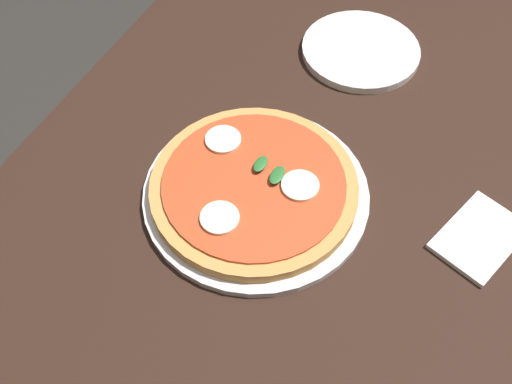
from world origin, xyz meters
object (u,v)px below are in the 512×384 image
object	(u,v)px
serving_tray	(256,194)
pizza	(254,186)
napkin	(480,237)
plate_white	(361,50)
dining_table	(295,234)

from	to	relation	value
serving_tray	pizza	size ratio (longest dim) A/B	1.10
napkin	plate_white	bearing A→B (deg)	-136.70
plate_white	napkin	bearing A→B (deg)	43.30
serving_tray	napkin	xyz separation A→B (m)	(-0.07, 0.31, -0.00)
pizza	dining_table	bearing A→B (deg)	108.04
dining_table	plate_white	xyz separation A→B (m)	(-0.34, -0.03, 0.10)
dining_table	serving_tray	bearing A→B (deg)	-71.77
dining_table	serving_tray	size ratio (longest dim) A/B	4.76
dining_table	napkin	xyz separation A→B (m)	(-0.05, 0.25, 0.10)
dining_table	pizza	bearing A→B (deg)	-71.96
plate_white	serving_tray	bearing A→B (deg)	-5.27
plate_white	pizza	bearing A→B (deg)	-5.75
serving_tray	napkin	distance (m)	0.32
serving_tray	napkin	size ratio (longest dim) A/B	2.54
pizza	napkin	size ratio (longest dim) A/B	2.32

